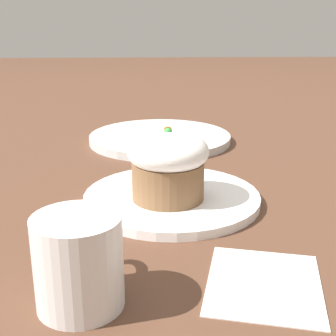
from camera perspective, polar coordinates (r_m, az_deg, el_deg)
The scene contains 7 objects.
ground_plane at distance 0.59m, azimuth 0.46°, elevation -4.15°, with size 4.00×4.00×0.00m, color #513323.
dessert_plate at distance 0.59m, azimuth 0.47°, elevation -3.65°, with size 0.22×0.22×0.01m.
carrot_cake at distance 0.56m, azimuth -0.00°, elevation 0.51°, with size 0.10×0.10×0.09m.
spoon at distance 0.58m, azimuth 1.78°, elevation -3.16°, with size 0.14×0.05×0.01m.
coffee_cup at distance 0.39m, azimuth -10.81°, elevation -11.07°, with size 0.10×0.07×0.08m.
side_plate at distance 0.86m, azimuth -0.98°, elevation 3.67°, with size 0.26×0.26×0.01m.
paper_napkin at distance 0.43m, azimuth 11.62°, elevation -13.57°, with size 0.14×0.12×0.00m.
Camera 1 is at (-0.55, 0.03, 0.23)m, focal length 50.00 mm.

